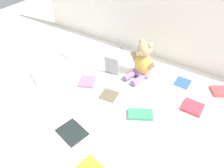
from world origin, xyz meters
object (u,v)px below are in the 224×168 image
at_px(book_case_3, 112,66).
at_px(book_case_6, 192,107).
at_px(book_case_12, 72,132).
at_px(book_case_2, 39,77).
at_px(book_case_5, 109,95).
at_px(book_case_4, 73,53).
at_px(book_case_7, 140,114).
at_px(book_case_0, 183,82).
at_px(book_case_11, 110,57).
at_px(book_case_1, 223,91).
at_px(book_case_10, 116,51).
at_px(teddy_bear, 143,64).
at_px(book_case_8, 87,82).

height_order(book_case_3, book_case_6, book_case_3).
xyz_separation_m(book_case_6, book_case_12, (-0.41, -0.45, -0.00)).
bearing_deg(book_case_6, book_case_12, 137.65).
bearing_deg(book_case_2, book_case_5, 127.82).
xyz_separation_m(book_case_4, book_case_6, (0.86, -0.07, 0.00)).
relative_size(book_case_5, book_case_7, 0.74).
height_order(book_case_0, book_case_11, same).
height_order(book_case_0, book_case_3, book_case_3).
relative_size(book_case_11, book_case_12, 0.92).
bearing_deg(book_case_0, book_case_6, -58.40).
bearing_deg(book_case_5, book_case_0, 37.91).
bearing_deg(book_case_6, book_case_11, 75.39).
height_order(book_case_1, book_case_2, same).
distance_m(book_case_7, book_case_12, 0.34).
relative_size(book_case_10, book_case_11, 1.00).
xyz_separation_m(teddy_bear, book_case_3, (-0.16, -0.08, -0.03)).
bearing_deg(book_case_3, book_case_12, -86.20).
height_order(book_case_8, book_case_12, book_case_8).
distance_m(book_case_0, book_case_2, 0.85).
height_order(book_case_3, book_case_10, book_case_3).
bearing_deg(book_case_1, book_case_10, 54.24).
relative_size(teddy_bear, book_case_10, 2.01).
relative_size(book_case_5, book_case_11, 0.79).
bearing_deg(book_case_3, book_case_8, -123.27).
height_order(book_case_2, book_case_4, book_case_2).
bearing_deg(teddy_bear, book_case_10, 164.10).
distance_m(teddy_bear, book_case_6, 0.36).
xyz_separation_m(book_case_5, book_case_11, (-0.20, 0.31, 0.00)).
xyz_separation_m(book_case_7, book_case_11, (-0.41, 0.35, -0.00)).
distance_m(teddy_bear, book_case_2, 0.62).
height_order(book_case_0, book_case_6, book_case_6).
xyz_separation_m(teddy_bear, book_case_6, (0.34, -0.10, -0.08)).
bearing_deg(book_case_12, book_case_0, 166.12).
relative_size(book_case_1, book_case_12, 0.96).
distance_m(book_case_5, book_case_12, 0.30).
height_order(book_case_0, book_case_2, book_case_2).
bearing_deg(book_case_10, book_case_8, 132.32).
bearing_deg(book_case_12, book_case_1, 154.22).
height_order(book_case_2, book_case_12, book_case_2).
xyz_separation_m(book_case_3, book_case_12, (0.09, -0.47, -0.05)).
xyz_separation_m(book_case_4, book_case_12, (0.44, -0.51, -0.00)).
relative_size(book_case_2, book_case_11, 1.09).
relative_size(book_case_3, book_case_5, 1.31).
xyz_separation_m(book_case_7, book_case_10, (-0.41, 0.44, -0.00)).
relative_size(teddy_bear, book_case_2, 1.85).
bearing_deg(book_case_1, book_case_4, 66.17).
height_order(book_case_4, book_case_8, book_case_8).
bearing_deg(book_case_7, book_case_8, -129.71).
xyz_separation_m(teddy_bear, book_case_7, (0.14, -0.29, -0.08)).
bearing_deg(book_case_7, book_case_10, -167.64).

